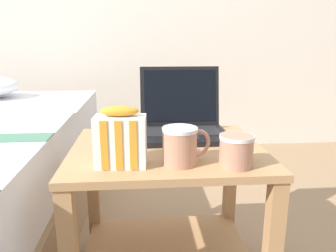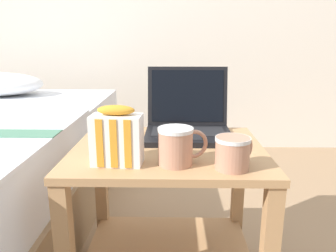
{
  "view_description": "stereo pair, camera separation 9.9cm",
  "coord_description": "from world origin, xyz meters",
  "px_view_note": "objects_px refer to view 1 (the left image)",
  "views": [
    {
      "loc": [
        -0.08,
        -0.99,
        0.85
      ],
      "look_at": [
        0.0,
        -0.04,
        0.6
      ],
      "focal_mm": 35.0,
      "sensor_mm": 36.0,
      "label": 1
    },
    {
      "loc": [
        0.02,
        -0.99,
        0.85
      ],
      "look_at": [
        0.0,
        -0.04,
        0.6
      ],
      "focal_mm": 35.0,
      "sensor_mm": 36.0,
      "label": 2
    }
  ],
  "objects_px": {
    "mug_front_left": "(237,149)",
    "snack_bag": "(121,139)",
    "mug_front_right": "(181,144)",
    "cell_phone": "(114,141)",
    "laptop": "(183,121)"
  },
  "relations": [
    {
      "from": "laptop",
      "to": "snack_bag",
      "type": "bearing_deg",
      "value": -124.68
    },
    {
      "from": "mug_front_right",
      "to": "cell_phone",
      "type": "height_order",
      "value": "mug_front_right"
    },
    {
      "from": "laptop",
      "to": "mug_front_right",
      "type": "distance_m",
      "value": 0.3
    },
    {
      "from": "laptop",
      "to": "mug_front_left",
      "type": "xyz_separation_m",
      "value": [
        0.11,
        -0.32,
        0.0
      ]
    },
    {
      "from": "mug_front_left",
      "to": "cell_phone",
      "type": "height_order",
      "value": "mug_front_left"
    },
    {
      "from": "mug_front_left",
      "to": "cell_phone",
      "type": "bearing_deg",
      "value": 145.19
    },
    {
      "from": "snack_bag",
      "to": "cell_phone",
      "type": "xyz_separation_m",
      "value": [
        -0.04,
        0.21,
        -0.07
      ]
    },
    {
      "from": "snack_bag",
      "to": "mug_front_right",
      "type": "bearing_deg",
      "value": -0.31
    },
    {
      "from": "mug_front_left",
      "to": "snack_bag",
      "type": "xyz_separation_m",
      "value": [
        -0.31,
        0.03,
        0.03
      ]
    },
    {
      "from": "mug_front_left",
      "to": "mug_front_right",
      "type": "distance_m",
      "value": 0.15
    },
    {
      "from": "mug_front_right",
      "to": "snack_bag",
      "type": "xyz_separation_m",
      "value": [
        -0.16,
        0.0,
        0.02
      ]
    },
    {
      "from": "mug_front_left",
      "to": "mug_front_right",
      "type": "height_order",
      "value": "mug_front_right"
    },
    {
      "from": "mug_front_right",
      "to": "snack_bag",
      "type": "height_order",
      "value": "snack_bag"
    },
    {
      "from": "snack_bag",
      "to": "laptop",
      "type": "bearing_deg",
      "value": 55.32
    },
    {
      "from": "mug_front_left",
      "to": "snack_bag",
      "type": "height_order",
      "value": "snack_bag"
    }
  ]
}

